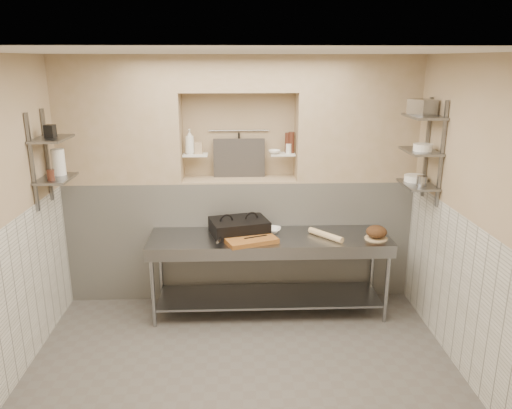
{
  "coord_description": "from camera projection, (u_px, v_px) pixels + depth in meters",
  "views": [
    {
      "loc": [
        -0.04,
        -3.89,
        2.75
      ],
      "look_at": [
        0.16,
        0.9,
        1.35
      ],
      "focal_mm": 35.0,
      "sensor_mm": 36.0,
      "label": 1
    }
  ],
  "objects": [
    {
      "name": "prep_table",
      "position": [
        269.0,
        259.0,
        5.47
      ],
      "size": [
        2.6,
        0.7,
        0.9
      ],
      "color": "gray",
      "rests_on": "floor"
    },
    {
      "name": "shelf_rail_right_b",
      "position": [
        442.0,
        155.0,
        4.87
      ],
      "size": [
        0.03,
        0.03,
        1.05
      ],
      "primitive_type": "cube",
      "color": "slate",
      "rests_on": "wall_right"
    },
    {
      "name": "hanging_steel",
      "position": [
        239.0,
        145.0,
        5.82
      ],
      "size": [
        0.02,
        0.02,
        0.3
      ],
      "primitive_type": "cylinder",
      "color": "black",
      "rests_on": "utensil_rail"
    },
    {
      "name": "wall_shelf_left_upper",
      "position": [
        52.0,
        139.0,
        4.87
      ],
      "size": [
        0.3,
        0.5,
        0.03
      ],
      "primitive_type": "cube",
      "color": "slate",
      "rests_on": "wall_left"
    },
    {
      "name": "shelf_rail_left_b",
      "position": [
        32.0,
        163.0,
        4.73
      ],
      "size": [
        0.03,
        0.03,
        0.95
      ],
      "primitive_type": "cube",
      "color": "slate",
      "rests_on": "wall_left"
    },
    {
      "name": "bowl_right_mid",
      "position": [
        423.0,
        147.0,
        5.0
      ],
      "size": [
        0.19,
        0.19,
        0.07
      ],
      "primitive_type": "cylinder",
      "color": "white",
      "rests_on": "wall_shelf_right_mid"
    },
    {
      "name": "bowl_right",
      "position": [
        415.0,
        178.0,
        5.24
      ],
      "size": [
        0.22,
        0.22,
        0.07
      ],
      "primitive_type": "cylinder",
      "color": "white",
      "rests_on": "wall_shelf_right_lower"
    },
    {
      "name": "jar_left",
      "position": [
        51.0,
        175.0,
        4.84
      ],
      "size": [
        0.07,
        0.07,
        0.11
      ],
      "primitive_type": "cylinder",
      "color": "#442116",
      "rests_on": "wall_shelf_left_lower"
    },
    {
      "name": "wall_shelf_right_upper",
      "position": [
        424.0,
        116.0,
        4.96
      ],
      "size": [
        0.3,
        0.5,
        0.03
      ],
      "primitive_type": "cube",
      "color": "slate",
      "rests_on": "wall_right"
    },
    {
      "name": "panini_press",
      "position": [
        239.0,
        227.0,
        5.47
      ],
      "size": [
        0.69,
        0.58,
        0.16
      ],
      "rotation": [
        0.0,
        0.0,
        0.26
      ],
      "color": "black",
      "rests_on": "prep_table"
    },
    {
      "name": "alcove_shelf_right",
      "position": [
        283.0,
        154.0,
        5.72
      ],
      "size": [
        0.28,
        0.16,
        0.02
      ],
      "primitive_type": "cube",
      "color": "white",
      "rests_on": "backwall_lower"
    },
    {
      "name": "jug_left",
      "position": [
        58.0,
        162.0,
        5.06
      ],
      "size": [
        0.13,
        0.13,
        0.26
      ],
      "primitive_type": "cylinder",
      "color": "white",
      "rests_on": "wall_shelf_left_lower"
    },
    {
      "name": "box_left_upper",
      "position": [
        50.0,
        131.0,
        4.84
      ],
      "size": [
        0.1,
        0.1,
        0.13
      ],
      "primitive_type": "cube",
      "rotation": [
        0.0,
        0.0,
        -0.11
      ],
      "color": "black",
      "rests_on": "wall_shelf_left_upper"
    },
    {
      "name": "jar_alcove",
      "position": [
        199.0,
        148.0,
        5.66
      ],
      "size": [
        0.09,
        0.09,
        0.13
      ],
      "primitive_type": "cube",
      "color": "tan",
      "rests_on": "alcove_shelf_left"
    },
    {
      "name": "ceiling",
      "position": [
        240.0,
        45.0,
        3.7
      ],
      "size": [
        4.0,
        3.9,
        0.1
      ],
      "primitive_type": "cube",
      "color": "silver",
      "rests_on": "ground"
    },
    {
      "name": "backwall_pillar_left",
      "position": [
        120.0,
        120.0,
        5.54
      ],
      "size": [
        1.35,
        0.4,
        1.4
      ],
      "primitive_type": "cube",
      "color": "tan",
      "rests_on": "backwall_lower"
    },
    {
      "name": "bowl_alcove",
      "position": [
        274.0,
        152.0,
        5.67
      ],
      "size": [
        0.18,
        0.18,
        0.04
      ],
      "primitive_type": "imported",
      "rotation": [
        0.0,
        0.0,
        0.36
      ],
      "color": "white",
      "rests_on": "alcove_shelf_right"
    },
    {
      "name": "wall_shelf_right_mid",
      "position": [
        421.0,
        151.0,
        5.06
      ],
      "size": [
        0.3,
        0.5,
        0.02
      ],
      "primitive_type": "cube",
      "color": "slate",
      "rests_on": "wall_right"
    },
    {
      "name": "condiment_c",
      "position": [
        289.0,
        149.0,
        5.69
      ],
      "size": [
        0.06,
        0.06,
        0.11
      ],
      "primitive_type": "cylinder",
      "color": "white",
      "rests_on": "alcove_shelf_right"
    },
    {
      "name": "rolling_pin",
      "position": [
        326.0,
        235.0,
        5.35
      ],
      "size": [
        0.34,
        0.39,
        0.07
      ],
      "primitive_type": "cylinder",
      "rotation": [
        1.57,
        0.0,
        0.68
      ],
      "color": "beige",
      "rests_on": "prep_table"
    },
    {
      "name": "canister_right",
      "position": [
        422.0,
        181.0,
        5.04
      ],
      "size": [
        0.1,
        0.1,
        0.1
      ],
      "primitive_type": "cylinder",
      "color": "gray",
      "rests_on": "wall_shelf_right_lower"
    },
    {
      "name": "wall_back",
      "position": [
        239.0,
        175.0,
        6.03
      ],
      "size": [
        4.0,
        0.1,
        2.8
      ],
      "primitive_type": "cube",
      "color": "tan",
      "rests_on": "ground"
    },
    {
      "name": "alcove_shelf_left",
      "position": [
        195.0,
        155.0,
        5.68
      ],
      "size": [
        0.28,
        0.16,
        0.02
      ],
      "primitive_type": "cube",
      "color": "white",
      "rests_on": "backwall_lower"
    },
    {
      "name": "knife_blade",
      "position": [
        256.0,
        237.0,
        5.25
      ],
      "size": [
        0.26,
        0.13,
        0.01
      ],
      "primitive_type": "cube",
      "rotation": [
        0.0,
        0.0,
        0.38
      ],
      "color": "gray",
      "rests_on": "cutting_board"
    },
    {
      "name": "wainscot_right",
      "position": [
        468.0,
        302.0,
        4.38
      ],
      "size": [
        0.02,
        3.9,
        1.4
      ],
      "primitive_type": "cube",
      "color": "silver",
      "rests_on": "floor"
    },
    {
      "name": "backwall_lower",
      "position": [
        240.0,
        237.0,
        5.98
      ],
      "size": [
        4.0,
        0.4,
        1.4
      ],
      "primitive_type": "cube",
      "color": "silver",
      "rests_on": "floor"
    },
    {
      "name": "bread_board",
      "position": [
        376.0,
        238.0,
        5.33
      ],
      "size": [
        0.24,
        0.24,
        0.01
      ],
      "primitive_type": "cylinder",
      "color": "beige",
      "rests_on": "prep_table"
    },
    {
      "name": "tongs",
      "position": [
        220.0,
        238.0,
        5.19
      ],
      "size": [
        0.08,
        0.29,
        0.03
      ],
      "primitive_type": "cylinder",
      "rotation": [
        1.57,
        0.0,
        -0.18
      ],
      "color": "gray",
      "rests_on": "cutting_board"
    },
    {
      "name": "basket_right",
      "position": [
        422.0,
        107.0,
        5.0
      ],
      "size": [
        0.27,
        0.29,
        0.15
      ],
      "primitive_type": "cube",
      "rotation": [
        0.0,
        0.0,
        0.4
      ],
      "color": "gray",
      "rests_on": "wall_shelf_right_upper"
    },
    {
      "name": "condiment_a",
      "position": [
        292.0,
        142.0,
        5.7
      ],
      "size": [
        0.07,
        0.07,
        0.24
      ],
      "primitive_type": "cylinder",
      "color": "#442116",
      "rests_on": "alcove_shelf_right"
    },
    {
      "name": "wall_right",
      "position": [
        485.0,
        226.0,
        4.19
      ],
      "size": [
        0.1,
        3.9,
        2.8
      ],
      "primitive_type": "cube",
      "color": "tan",
      "rests_on": "ground"
    },
    {
      "name": "utensil_rail",
      "position": [
        239.0,
        131.0,
        5.79
      ],
      "size": [
        0.7,
        0.02,
        0.02
      ],
      "primitive_type": "cylinder",
      "rotation": [
        0.0,
        1.57,
        0.0
      ],
      "color": "gray",
      "rests_on": "wall_back"
    },
    {
      "name": "shelf_rail_right_a",
      "position": [
        427.0,
        148.0,
        5.26
      ],
      "size": [
        0.03,
        0.03,
        1.05
      ],
      "primitive_type": "cube",
      "color": "slate",
      "rests_on": "wall_right"
    },
    {
      "name": "wall_front",
      "position": [
        247.0,
        379.0,
        2.19
      ],
      "size": [
        4.0,
        0.1,
        2.8
      ],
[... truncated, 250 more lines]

